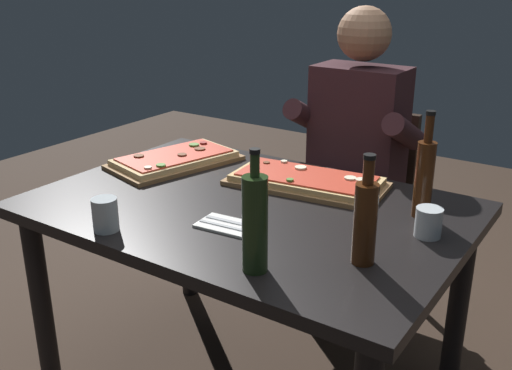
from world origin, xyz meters
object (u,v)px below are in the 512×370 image
dining_table (248,230)px  vinegar_bottle_green (424,176)px  seated_diner (353,150)px  oil_bottle_amber (365,220)px  pizza_rectangular_front (306,181)px  pizza_rectangular_left (175,159)px  tumbler_near_camera (428,224)px  wine_bottle_dark (255,223)px  tumbler_far_side (105,216)px  diner_chair (361,197)px

dining_table → vinegar_bottle_green: (0.51, 0.22, 0.23)m
seated_diner → oil_bottle_amber: bearing=-63.3°
pizza_rectangular_front → pizza_rectangular_left: (-0.55, -0.08, 0.00)m
dining_table → tumbler_near_camera: 0.60m
wine_bottle_dark → vinegar_bottle_green: size_ratio=0.97×
tumbler_near_camera → tumbler_far_side: (-0.80, -0.49, 0.01)m
pizza_rectangular_left → tumbler_far_side: tumbler_far_side is taller
dining_table → tumbler_near_camera: tumbler_near_camera is taller
vinegar_bottle_green → pizza_rectangular_front: bearing=175.6°
vinegar_bottle_green → seated_diner: bearing=132.7°
wine_bottle_dark → dining_table: bearing=127.2°
pizza_rectangular_left → seated_diner: size_ratio=0.41×
oil_bottle_amber → diner_chair: (-0.45, 1.02, -0.38)m
vinegar_bottle_green → tumbler_far_side: 0.97m
pizza_rectangular_front → wine_bottle_dark: bearing=-72.4°
tumbler_near_camera → pizza_rectangular_left: bearing=175.1°
vinegar_bottle_green → wine_bottle_dark: bearing=-111.9°
tumbler_far_side → vinegar_bottle_green: bearing=40.4°
tumbler_far_side → diner_chair: diner_chair is taller
tumbler_near_camera → oil_bottle_amber: bearing=-109.2°
vinegar_bottle_green → diner_chair: (-0.47, 0.63, -0.39)m
vinegar_bottle_green → tumbler_far_side: size_ratio=3.35×
wine_bottle_dark → tumbler_far_side: 0.51m
pizza_rectangular_left → vinegar_bottle_green: size_ratio=1.63×
oil_bottle_amber → vinegar_bottle_green: vinegar_bottle_green is taller
tumbler_near_camera → diner_chair: (-0.54, 0.77, -0.29)m
dining_table → seated_diner: size_ratio=1.05×
pizza_rectangular_front → oil_bottle_amber: size_ratio=1.94×
oil_bottle_amber → diner_chair: oil_bottle_amber is taller
pizza_rectangular_left → seated_diner: seated_diner is taller
tumbler_far_side → pizza_rectangular_left: bearing=112.6°
diner_chair → seated_diner: seated_diner is taller
oil_bottle_amber → tumbler_near_camera: bearing=70.8°
diner_chair → seated_diner: bearing=-90.0°
vinegar_bottle_green → dining_table: bearing=-156.5°
tumbler_far_side → diner_chair: bearing=78.3°
vinegar_bottle_green → diner_chair: size_ratio=0.39×
tumbler_near_camera → seated_diner: (-0.54, 0.65, -0.04)m
pizza_rectangular_front → seated_diner: bearing=95.5°
tumbler_near_camera → diner_chair: size_ratio=0.10×
wine_bottle_dark → seated_diner: bearing=102.4°
wine_bottle_dark → seated_diner: size_ratio=0.25×
wine_bottle_dark → tumbler_near_camera: wine_bottle_dark is taller
vinegar_bottle_green → tumbler_near_camera: 0.18m
oil_bottle_amber → dining_table: bearing=161.1°
dining_table → tumbler_far_side: size_ratio=13.90×
tumbler_near_camera → pizza_rectangular_front: bearing=161.5°
pizza_rectangular_left → seated_diner: bearing=47.9°
diner_chair → pizza_rectangular_front: bearing=-85.6°
pizza_rectangular_front → seated_diner: size_ratio=0.44×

